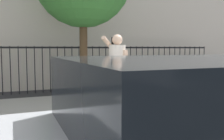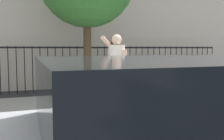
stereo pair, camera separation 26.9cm
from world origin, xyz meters
name	(u,v)px [view 2 (the right image)]	position (x,y,z in m)	size (l,w,h in m)	color
sidewalk	(103,114)	(0.00, 2.20, 0.07)	(28.00, 4.40, 0.15)	gray
iron_fence	(74,62)	(0.00, 5.90, 1.02)	(12.03, 0.04, 1.60)	black
pedestrian_on_phone	(118,68)	(0.22, 1.84, 1.11)	(0.63, 0.71, 1.66)	beige
street_bench	(197,76)	(3.49, 3.59, 0.65)	(1.60, 0.45, 0.95)	brown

